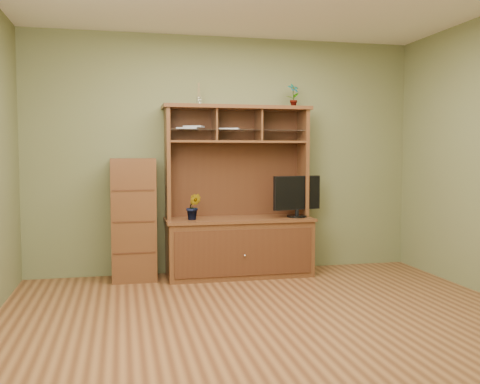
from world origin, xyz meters
name	(u,v)px	position (x,y,z in m)	size (l,w,h in m)	color
room	(274,156)	(0.00, 0.00, 1.35)	(4.54, 4.04, 2.74)	#562F18
media_hutch	(238,229)	(0.09, 1.73, 0.52)	(1.66, 0.61, 1.90)	#4F2A16
monitor	(297,195)	(0.75, 1.65, 0.90)	(0.58, 0.23, 0.47)	black
orchid_plant	(194,207)	(-0.42, 1.65, 0.79)	(0.16, 0.13, 0.29)	#24551D
top_plant	(293,95)	(0.75, 1.80, 2.04)	(0.14, 0.10, 0.27)	#406C26
reed_diffuser	(199,96)	(-0.34, 1.80, 2.00)	(0.05, 0.05, 0.25)	silver
magazines	(203,128)	(-0.29, 1.80, 1.65)	(0.73, 0.23, 0.04)	#B6B6BB
side_cabinet	(134,219)	(-1.06, 1.77, 0.66)	(0.47, 0.43, 1.32)	#4F2A16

